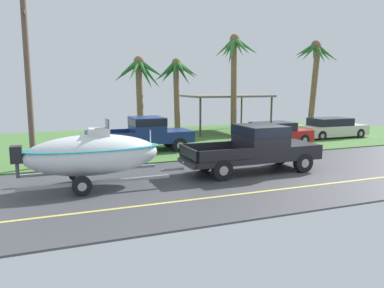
{
  "coord_description": "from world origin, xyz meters",
  "views": [
    {
      "loc": [
        -8.74,
        -12.44,
        3.58
      ],
      "look_at": [
        -3.39,
        1.3,
        1.26
      ],
      "focal_mm": 35.09,
      "sensor_mm": 36.0,
      "label": 1
    }
  ],
  "objects_px": {
    "parked_pickup_background": "(146,133)",
    "parked_sedan_near": "(332,128)",
    "pickup_truck_towing": "(259,146)",
    "palm_tree_mid": "(314,65)",
    "palm_tree_near_left": "(139,78)",
    "boat_on_trailer": "(92,155)",
    "palm_tree_near_right": "(177,78)",
    "parked_sedan_far": "(275,134)",
    "palm_tree_far_left": "(235,61)",
    "utility_pole": "(28,83)",
    "carport_awning": "(223,97)"
  },
  "relations": [
    {
      "from": "palm_tree_near_left",
      "to": "parked_pickup_background",
      "type": "bearing_deg",
      "value": -98.48
    },
    {
      "from": "parked_sedan_far",
      "to": "carport_awning",
      "type": "distance_m",
      "value": 7.13
    },
    {
      "from": "boat_on_trailer",
      "to": "palm_tree_near_right",
      "type": "height_order",
      "value": "palm_tree_near_right"
    },
    {
      "from": "parked_pickup_background",
      "to": "palm_tree_mid",
      "type": "bearing_deg",
      "value": 13.22
    },
    {
      "from": "parked_pickup_background",
      "to": "utility_pole",
      "type": "relative_size",
      "value": 0.83
    },
    {
      "from": "pickup_truck_towing",
      "to": "palm_tree_mid",
      "type": "bearing_deg",
      "value": 42.5
    },
    {
      "from": "palm_tree_near_left",
      "to": "parked_sedan_far",
      "type": "bearing_deg",
      "value": -30.66
    },
    {
      "from": "palm_tree_near_right",
      "to": "palm_tree_far_left",
      "type": "relative_size",
      "value": 0.76
    },
    {
      "from": "palm_tree_near_right",
      "to": "utility_pole",
      "type": "height_order",
      "value": "utility_pole"
    },
    {
      "from": "parked_sedan_far",
      "to": "palm_tree_far_left",
      "type": "relative_size",
      "value": 0.62
    },
    {
      "from": "pickup_truck_towing",
      "to": "boat_on_trailer",
      "type": "bearing_deg",
      "value": -180.0
    },
    {
      "from": "parked_sedan_far",
      "to": "palm_tree_far_left",
      "type": "height_order",
      "value": "palm_tree_far_left"
    },
    {
      "from": "palm_tree_mid",
      "to": "parked_sedan_near",
      "type": "bearing_deg",
      "value": -97.9
    },
    {
      "from": "pickup_truck_towing",
      "to": "palm_tree_far_left",
      "type": "relative_size",
      "value": 0.84
    },
    {
      "from": "carport_awning",
      "to": "palm_tree_far_left",
      "type": "relative_size",
      "value": 0.88
    },
    {
      "from": "carport_awning",
      "to": "palm_tree_near_left",
      "type": "distance_m",
      "value": 7.65
    },
    {
      "from": "palm_tree_near_left",
      "to": "boat_on_trailer",
      "type": "bearing_deg",
      "value": -112.38
    },
    {
      "from": "parked_sedan_near",
      "to": "palm_tree_near_left",
      "type": "height_order",
      "value": "palm_tree_near_left"
    },
    {
      "from": "parked_pickup_background",
      "to": "palm_tree_far_left",
      "type": "distance_m",
      "value": 8.9
    },
    {
      "from": "boat_on_trailer",
      "to": "pickup_truck_towing",
      "type": "bearing_deg",
      "value": 0.0
    },
    {
      "from": "palm_tree_near_left",
      "to": "palm_tree_mid",
      "type": "distance_m",
      "value": 12.96
    },
    {
      "from": "parked_sedan_near",
      "to": "palm_tree_near_right",
      "type": "bearing_deg",
      "value": 162.19
    },
    {
      "from": "parked_sedan_near",
      "to": "palm_tree_near_left",
      "type": "bearing_deg",
      "value": 165.83
    },
    {
      "from": "parked_sedan_near",
      "to": "palm_tree_mid",
      "type": "height_order",
      "value": "palm_tree_mid"
    },
    {
      "from": "parked_sedan_far",
      "to": "utility_pole",
      "type": "distance_m",
      "value": 13.88
    },
    {
      "from": "parked_pickup_background",
      "to": "palm_tree_near_left",
      "type": "distance_m",
      "value": 4.85
    },
    {
      "from": "carport_awning",
      "to": "palm_tree_near_left",
      "type": "relative_size",
      "value": 1.15
    },
    {
      "from": "palm_tree_mid",
      "to": "palm_tree_near_right",
      "type": "bearing_deg",
      "value": 176.28
    },
    {
      "from": "parked_sedan_far",
      "to": "parked_pickup_background",
      "type": "bearing_deg",
      "value": 176.24
    },
    {
      "from": "parked_pickup_background",
      "to": "parked_sedan_near",
      "type": "bearing_deg",
      "value": 2.67
    },
    {
      "from": "carport_awning",
      "to": "boat_on_trailer",
      "type": "bearing_deg",
      "value": -131.81
    },
    {
      "from": "palm_tree_mid",
      "to": "palm_tree_far_left",
      "type": "distance_m",
      "value": 6.39
    },
    {
      "from": "pickup_truck_towing",
      "to": "parked_sedan_far",
      "type": "height_order",
      "value": "pickup_truck_towing"
    },
    {
      "from": "parked_sedan_far",
      "to": "palm_tree_mid",
      "type": "distance_m",
      "value": 8.03
    },
    {
      "from": "parked_pickup_background",
      "to": "palm_tree_near_left",
      "type": "relative_size",
      "value": 1.08
    },
    {
      "from": "parked_sedan_far",
      "to": "utility_pole",
      "type": "xyz_separation_m",
      "value": [
        -13.4,
        -2.01,
        2.98
      ]
    },
    {
      "from": "boat_on_trailer",
      "to": "parked_sedan_near",
      "type": "distance_m",
      "value": 18.02
    },
    {
      "from": "carport_awning",
      "to": "utility_pole",
      "type": "xyz_separation_m",
      "value": [
        -13.26,
        -8.83,
        0.94
      ]
    },
    {
      "from": "parked_pickup_background",
      "to": "utility_pole",
      "type": "xyz_separation_m",
      "value": [
        -5.6,
        -2.52,
        2.61
      ]
    },
    {
      "from": "parked_sedan_far",
      "to": "palm_tree_far_left",
      "type": "distance_m",
      "value": 6.05
    },
    {
      "from": "palm_tree_mid",
      "to": "utility_pole",
      "type": "distance_m",
      "value": 19.94
    },
    {
      "from": "parked_pickup_background",
      "to": "parked_sedan_near",
      "type": "distance_m",
      "value": 13.13
    },
    {
      "from": "parked_sedan_far",
      "to": "palm_tree_near_left",
      "type": "height_order",
      "value": "palm_tree_near_left"
    },
    {
      "from": "palm_tree_near_right",
      "to": "utility_pole",
      "type": "relative_size",
      "value": 0.76
    },
    {
      "from": "palm_tree_near_left",
      "to": "palm_tree_far_left",
      "type": "distance_m",
      "value": 6.62
    },
    {
      "from": "pickup_truck_towing",
      "to": "carport_awning",
      "type": "relative_size",
      "value": 0.95
    },
    {
      "from": "parked_pickup_background",
      "to": "utility_pole",
      "type": "distance_m",
      "value": 6.67
    },
    {
      "from": "palm_tree_far_left",
      "to": "utility_pole",
      "type": "distance_m",
      "value": 14.1
    },
    {
      "from": "parked_pickup_background",
      "to": "palm_tree_near_left",
      "type": "xyz_separation_m",
      "value": [
        0.56,
        3.78,
        2.99
      ]
    },
    {
      "from": "pickup_truck_towing",
      "to": "boat_on_trailer",
      "type": "xyz_separation_m",
      "value": [
        -6.78,
        -0.0,
        0.09
      ]
    }
  ]
}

